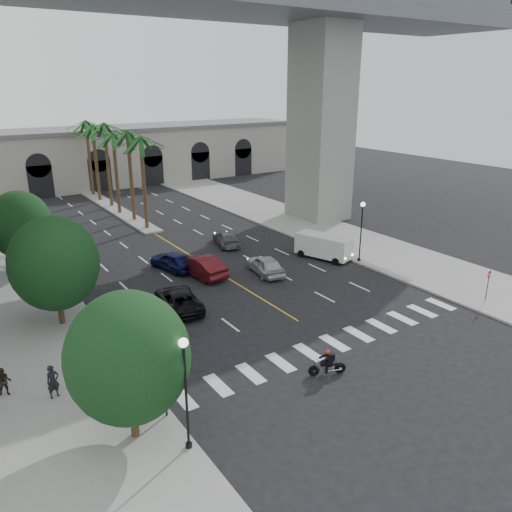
{
  "coord_description": "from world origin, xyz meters",
  "views": [
    {
      "loc": [
        -18.6,
        -21.0,
        14.79
      ],
      "look_at": [
        -0.67,
        6.0,
        3.49
      ],
      "focal_mm": 35.0,
      "sensor_mm": 36.0,
      "label": 1
    }
  ],
  "objects_px": {
    "traffic_signal_near": "(164,371)",
    "car_c": "(178,299)",
    "car_d": "(226,238)",
    "lamp_post_left_far": "(60,249)",
    "lamp_post_right": "(361,227)",
    "cargo_van": "(324,246)",
    "lamp_post_left_near": "(186,385)",
    "traffic_signal_far": "(132,336)",
    "car_b": "(201,266)",
    "car_e": "(173,261)",
    "motorcycle_rider": "(328,363)",
    "do_not_enter_sign": "(489,279)",
    "pedestrian_b": "(4,382)",
    "pedestrian_a": "(53,381)",
    "car_a": "(265,265)"
  },
  "relations": [
    {
      "from": "motorcycle_rider",
      "to": "car_b",
      "type": "xyz_separation_m",
      "value": [
        1.08,
        16.61,
        0.18
      ]
    },
    {
      "from": "car_e",
      "to": "do_not_enter_sign",
      "type": "height_order",
      "value": "do_not_enter_sign"
    },
    {
      "from": "car_e",
      "to": "pedestrian_b",
      "type": "bearing_deg",
      "value": 26.38
    },
    {
      "from": "lamp_post_left_near",
      "to": "car_d",
      "type": "height_order",
      "value": "lamp_post_left_near"
    },
    {
      "from": "motorcycle_rider",
      "to": "car_d",
      "type": "height_order",
      "value": "motorcycle_rider"
    },
    {
      "from": "traffic_signal_near",
      "to": "car_c",
      "type": "bearing_deg",
      "value": 62.09
    },
    {
      "from": "lamp_post_left_near",
      "to": "pedestrian_b",
      "type": "bearing_deg",
      "value": 125.18
    },
    {
      "from": "lamp_post_left_near",
      "to": "lamp_post_right",
      "type": "distance_m",
      "value": 26.25
    },
    {
      "from": "motorcycle_rider",
      "to": "pedestrian_b",
      "type": "height_order",
      "value": "pedestrian_b"
    },
    {
      "from": "lamp_post_left_near",
      "to": "car_e",
      "type": "distance_m",
      "value": 22.16
    },
    {
      "from": "lamp_post_right",
      "to": "do_not_enter_sign",
      "type": "bearing_deg",
      "value": -81.7
    },
    {
      "from": "motorcycle_rider",
      "to": "car_d",
      "type": "relative_size",
      "value": 0.42
    },
    {
      "from": "motorcycle_rider",
      "to": "cargo_van",
      "type": "height_order",
      "value": "cargo_van"
    },
    {
      "from": "car_b",
      "to": "car_e",
      "type": "bearing_deg",
      "value": -69.29
    },
    {
      "from": "car_b",
      "to": "cargo_van",
      "type": "relative_size",
      "value": 0.98
    },
    {
      "from": "traffic_signal_near",
      "to": "car_d",
      "type": "distance_m",
      "value": 26.3
    },
    {
      "from": "car_c",
      "to": "car_e",
      "type": "bearing_deg",
      "value": -102.38
    },
    {
      "from": "lamp_post_right",
      "to": "cargo_van",
      "type": "xyz_separation_m",
      "value": [
        -1.89,
        2.49,
        -2.05
      ]
    },
    {
      "from": "lamp_post_left_near",
      "to": "traffic_signal_far",
      "type": "distance_m",
      "value": 6.54
    },
    {
      "from": "pedestrian_a",
      "to": "motorcycle_rider",
      "type": "bearing_deg",
      "value": -36.3
    },
    {
      "from": "car_c",
      "to": "car_d",
      "type": "distance_m",
      "value": 14.61
    },
    {
      "from": "car_b",
      "to": "traffic_signal_far",
      "type": "bearing_deg",
      "value": 42.59
    },
    {
      "from": "pedestrian_a",
      "to": "car_e",
      "type": "bearing_deg",
      "value": 34.99
    },
    {
      "from": "traffic_signal_near",
      "to": "car_c",
      "type": "relative_size",
      "value": 0.69
    },
    {
      "from": "traffic_signal_near",
      "to": "car_e",
      "type": "height_order",
      "value": "traffic_signal_near"
    },
    {
      "from": "traffic_signal_near",
      "to": "motorcycle_rider",
      "type": "bearing_deg",
      "value": -8.78
    },
    {
      "from": "traffic_signal_near",
      "to": "car_d",
      "type": "xyz_separation_m",
      "value": [
        15.58,
        21.1,
        -1.84
      ]
    },
    {
      "from": "pedestrian_b",
      "to": "pedestrian_a",
      "type": "bearing_deg",
      "value": -17.9
    },
    {
      "from": "car_a",
      "to": "car_c",
      "type": "xyz_separation_m",
      "value": [
        -8.82,
        -2.28,
        -0.03
      ]
    },
    {
      "from": "car_b",
      "to": "car_d",
      "type": "xyz_separation_m",
      "value": [
        5.78,
        5.84,
        -0.19
      ]
    },
    {
      "from": "pedestrian_a",
      "to": "lamp_post_right",
      "type": "bearing_deg",
      "value": 0.93
    },
    {
      "from": "lamp_post_left_near",
      "to": "traffic_signal_far",
      "type": "xyz_separation_m",
      "value": [
        0.1,
        6.5,
        -0.71
      ]
    },
    {
      "from": "motorcycle_rider",
      "to": "car_d",
      "type": "distance_m",
      "value": 23.48
    },
    {
      "from": "car_a",
      "to": "car_e",
      "type": "distance_m",
      "value": 7.71
    },
    {
      "from": "lamp_post_right",
      "to": "do_not_enter_sign",
      "type": "xyz_separation_m",
      "value": [
        1.6,
        -10.97,
        -1.49
      ]
    },
    {
      "from": "traffic_signal_near",
      "to": "motorcycle_rider",
      "type": "xyz_separation_m",
      "value": [
        8.72,
        -1.35,
        -1.84
      ]
    },
    {
      "from": "do_not_enter_sign",
      "to": "pedestrian_b",
      "type": "bearing_deg",
      "value": 155.3
    },
    {
      "from": "car_b",
      "to": "car_a",
      "type": "bearing_deg",
      "value": 144.84
    },
    {
      "from": "car_c",
      "to": "pedestrian_b",
      "type": "distance_m",
      "value": 12.43
    },
    {
      "from": "lamp_post_left_far",
      "to": "car_d",
      "type": "relative_size",
      "value": 1.17
    },
    {
      "from": "lamp_post_left_near",
      "to": "car_b",
      "type": "distance_m",
      "value": 20.48
    },
    {
      "from": "lamp_post_left_far",
      "to": "traffic_signal_near",
      "type": "bearing_deg",
      "value": -89.69
    },
    {
      "from": "car_a",
      "to": "car_d",
      "type": "relative_size",
      "value": 0.98
    },
    {
      "from": "lamp_post_left_far",
      "to": "cargo_van",
      "type": "xyz_separation_m",
      "value": [
        20.91,
        -5.51,
        -2.05
      ]
    },
    {
      "from": "car_b",
      "to": "car_e",
      "type": "relative_size",
      "value": 1.12
    },
    {
      "from": "traffic_signal_far",
      "to": "lamp_post_left_near",
      "type": "bearing_deg",
      "value": -90.88
    },
    {
      "from": "lamp_post_left_near",
      "to": "car_b",
      "type": "height_order",
      "value": "lamp_post_left_near"
    },
    {
      "from": "traffic_signal_near",
      "to": "car_c",
      "type": "xyz_separation_m",
      "value": [
        5.55,
        10.48,
        -1.77
      ]
    },
    {
      "from": "lamp_post_left_near",
      "to": "car_e",
      "type": "xyz_separation_m",
      "value": [
        8.62,
        20.27,
        -2.43
      ]
    },
    {
      "from": "motorcycle_rider",
      "to": "pedestrian_a",
      "type": "bearing_deg",
      "value": 178.86
    }
  ]
}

